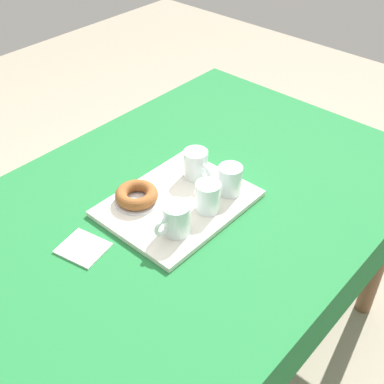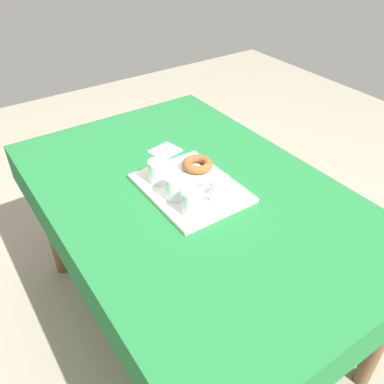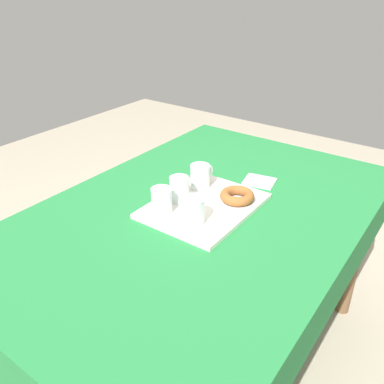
{
  "view_description": "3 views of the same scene",
  "coord_description": "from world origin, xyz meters",
  "px_view_note": "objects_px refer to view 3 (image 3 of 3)",
  "views": [
    {
      "loc": [
        0.8,
        0.75,
        1.69
      ],
      "look_at": [
        -0.04,
        0.0,
        0.78
      ],
      "focal_mm": 46.49,
      "sensor_mm": 36.0,
      "label": 1
    },
    {
      "loc": [
        -1.01,
        0.7,
        1.68
      ],
      "look_at": [
        -0.02,
        0.02,
        0.79
      ],
      "focal_mm": 38.07,
      "sensor_mm": 36.0,
      "label": 2
    },
    {
      "loc": [
        -1.01,
        -0.69,
        1.49
      ],
      "look_at": [
        0.0,
        0.04,
        0.82
      ],
      "focal_mm": 37.96,
      "sensor_mm": 36.0,
      "label": 3
    }
  ],
  "objects_px": {
    "water_glass_far": "(179,190)",
    "donut_plate_left": "(237,201)",
    "paper_napkin": "(259,181)",
    "dining_table": "(201,231)",
    "tea_mug_left": "(193,211)",
    "sugar_donut_left": "(237,196)",
    "tea_mug_right": "(200,177)",
    "water_glass_near": "(162,202)",
    "serving_tray": "(205,206)"
  },
  "relations": [
    {
      "from": "tea_mug_right",
      "to": "water_glass_near",
      "type": "distance_m",
      "value": 0.23
    },
    {
      "from": "serving_tray",
      "to": "water_glass_far",
      "type": "height_order",
      "value": "water_glass_far"
    },
    {
      "from": "paper_napkin",
      "to": "tea_mug_right",
      "type": "bearing_deg",
      "value": 142.72
    },
    {
      "from": "dining_table",
      "to": "water_glass_far",
      "type": "xyz_separation_m",
      "value": [
        -0.01,
        0.09,
        0.15
      ]
    },
    {
      "from": "serving_tray",
      "to": "donut_plate_left",
      "type": "relative_size",
      "value": 3.2
    },
    {
      "from": "dining_table",
      "to": "serving_tray",
      "type": "height_order",
      "value": "serving_tray"
    },
    {
      "from": "tea_mug_left",
      "to": "paper_napkin",
      "type": "relative_size",
      "value": 0.94
    },
    {
      "from": "tea_mug_left",
      "to": "serving_tray",
      "type": "bearing_deg",
      "value": 15.41
    },
    {
      "from": "serving_tray",
      "to": "paper_napkin",
      "type": "xyz_separation_m",
      "value": [
        0.29,
        -0.06,
        -0.01
      ]
    },
    {
      "from": "tea_mug_right",
      "to": "sugar_donut_left",
      "type": "bearing_deg",
      "value": -96.09
    },
    {
      "from": "sugar_donut_left",
      "to": "paper_napkin",
      "type": "distance_m",
      "value": 0.22
    },
    {
      "from": "tea_mug_left",
      "to": "water_glass_near",
      "type": "height_order",
      "value": "tea_mug_left"
    },
    {
      "from": "tea_mug_right",
      "to": "water_glass_near",
      "type": "xyz_separation_m",
      "value": [
        -0.23,
        -0.0,
        -0.0
      ]
    },
    {
      "from": "serving_tray",
      "to": "water_glass_far",
      "type": "relative_size",
      "value": 4.61
    },
    {
      "from": "dining_table",
      "to": "sugar_donut_left",
      "type": "distance_m",
      "value": 0.18
    },
    {
      "from": "water_glass_far",
      "to": "donut_plate_left",
      "type": "xyz_separation_m",
      "value": [
        0.11,
        -0.17,
        -0.04
      ]
    },
    {
      "from": "tea_mug_right",
      "to": "dining_table",
      "type": "bearing_deg",
      "value": -143.41
    },
    {
      "from": "tea_mug_right",
      "to": "water_glass_far",
      "type": "distance_m",
      "value": 0.13
    },
    {
      "from": "dining_table",
      "to": "sugar_donut_left",
      "type": "bearing_deg",
      "value": -42.21
    },
    {
      "from": "tea_mug_right",
      "to": "sugar_donut_left",
      "type": "relative_size",
      "value": 0.92
    },
    {
      "from": "tea_mug_left",
      "to": "sugar_donut_left",
      "type": "distance_m",
      "value": 0.21
    },
    {
      "from": "water_glass_near",
      "to": "paper_napkin",
      "type": "bearing_deg",
      "value": -19.38
    },
    {
      "from": "tea_mug_right",
      "to": "water_glass_near",
      "type": "bearing_deg",
      "value": -179.9
    },
    {
      "from": "dining_table",
      "to": "water_glass_near",
      "type": "height_order",
      "value": "water_glass_near"
    },
    {
      "from": "tea_mug_left",
      "to": "donut_plate_left",
      "type": "relative_size",
      "value": 0.86
    },
    {
      "from": "tea_mug_right",
      "to": "water_glass_far",
      "type": "relative_size",
      "value": 1.26
    },
    {
      "from": "donut_plate_left",
      "to": "water_glass_far",
      "type": "bearing_deg",
      "value": 121.91
    },
    {
      "from": "tea_mug_right",
      "to": "paper_napkin",
      "type": "distance_m",
      "value": 0.25
    },
    {
      "from": "serving_tray",
      "to": "water_glass_far",
      "type": "xyz_separation_m",
      "value": [
        -0.03,
        0.09,
        0.05
      ]
    },
    {
      "from": "serving_tray",
      "to": "tea_mug_left",
      "type": "bearing_deg",
      "value": -164.59
    },
    {
      "from": "serving_tray",
      "to": "water_glass_near",
      "type": "height_order",
      "value": "water_glass_near"
    },
    {
      "from": "tea_mug_right",
      "to": "donut_plate_left",
      "type": "distance_m",
      "value": 0.18
    },
    {
      "from": "tea_mug_left",
      "to": "water_glass_far",
      "type": "bearing_deg",
      "value": 53.49
    },
    {
      "from": "sugar_donut_left",
      "to": "paper_napkin",
      "type": "bearing_deg",
      "value": 5.62
    },
    {
      "from": "water_glass_far",
      "to": "paper_napkin",
      "type": "xyz_separation_m",
      "value": [
        0.32,
        -0.15,
        -0.05
      ]
    },
    {
      "from": "tea_mug_right",
      "to": "water_glass_near",
      "type": "relative_size",
      "value": 1.26
    },
    {
      "from": "water_glass_far",
      "to": "paper_napkin",
      "type": "distance_m",
      "value": 0.36
    },
    {
      "from": "dining_table",
      "to": "tea_mug_right",
      "type": "distance_m",
      "value": 0.21
    },
    {
      "from": "dining_table",
      "to": "tea_mug_right",
      "type": "height_order",
      "value": "tea_mug_right"
    },
    {
      "from": "tea_mug_right",
      "to": "paper_napkin",
      "type": "xyz_separation_m",
      "value": [
        0.2,
        -0.15,
        -0.06
      ]
    },
    {
      "from": "tea_mug_left",
      "to": "water_glass_near",
      "type": "xyz_separation_m",
      "value": [
        -0.01,
        0.12,
        -0.0
      ]
    },
    {
      "from": "tea_mug_left",
      "to": "water_glass_near",
      "type": "bearing_deg",
      "value": 94.13
    },
    {
      "from": "serving_tray",
      "to": "donut_plate_left",
      "type": "bearing_deg",
      "value": -45.94
    },
    {
      "from": "paper_napkin",
      "to": "water_glass_far",
      "type": "bearing_deg",
      "value": 154.77
    },
    {
      "from": "water_glass_near",
      "to": "donut_plate_left",
      "type": "bearing_deg",
      "value": -39.13
    },
    {
      "from": "paper_napkin",
      "to": "dining_table",
      "type": "bearing_deg",
      "value": 168.1
    },
    {
      "from": "tea_mug_left",
      "to": "sugar_donut_left",
      "type": "bearing_deg",
      "value": -13.43
    },
    {
      "from": "serving_tray",
      "to": "water_glass_near",
      "type": "bearing_deg",
      "value": 145.76
    },
    {
      "from": "serving_tray",
      "to": "tea_mug_right",
      "type": "distance_m",
      "value": 0.14
    },
    {
      "from": "dining_table",
      "to": "tea_mug_left",
      "type": "bearing_deg",
      "value": -159.88
    }
  ]
}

